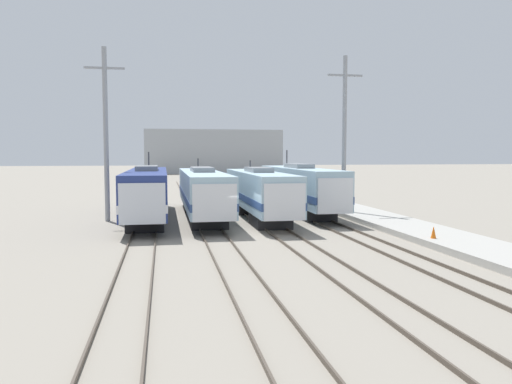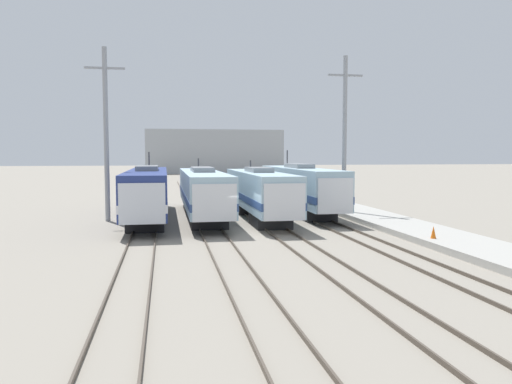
{
  "view_description": "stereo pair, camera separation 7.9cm",
  "coord_description": "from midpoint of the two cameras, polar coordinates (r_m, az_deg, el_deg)",
  "views": [
    {
      "loc": [
        -5.06,
        -30.6,
        4.96
      ],
      "look_at": [
        0.9,
        1.61,
        2.49
      ],
      "focal_mm": 35.0,
      "sensor_mm": 36.0,
      "label": 1
    },
    {
      "loc": [
        -4.99,
        -30.62,
        4.96
      ],
      "look_at": [
        0.9,
        1.61,
        2.49
      ],
      "focal_mm": 35.0,
      "sensor_mm": 36.0,
      "label": 2
    }
  ],
  "objects": [
    {
      "name": "locomotive_center_right",
      "position": [
        37.95,
        0.37,
        -0.08
      ],
      "size": [
        2.85,
        17.05,
        4.47
      ],
      "color": "#232326",
      "rests_on": "ground_plane"
    },
    {
      "name": "depot_building",
      "position": [
        134.35,
        -4.96,
        4.6
      ],
      "size": [
        35.55,
        12.53,
        11.37
      ],
      "color": "#9EA3A8",
      "rests_on": "ground_plane"
    },
    {
      "name": "locomotive_far_left",
      "position": [
        38.52,
        -12.37,
        -0.02
      ],
      "size": [
        2.92,
        19.79,
        5.18
      ],
      "color": "black",
      "rests_on": "ground_plane"
    },
    {
      "name": "platform",
      "position": [
        34.73,
        16.54,
        -3.77
      ],
      "size": [
        4.0,
        120.0,
        0.37
      ],
      "color": "#A8A59E",
      "rests_on": "ground_plane"
    },
    {
      "name": "traffic_cone",
      "position": [
        29.05,
        19.55,
        -4.35
      ],
      "size": [
        0.3,
        0.3,
        0.67
      ],
      "color": "orange",
      "rests_on": "platform"
    },
    {
      "name": "locomotive_center_left",
      "position": [
        39.14,
        -6.18,
        0.02
      ],
      "size": [
        2.94,
        20.0,
        4.62
      ],
      "color": "#232326",
      "rests_on": "ground_plane"
    },
    {
      "name": "rail_pair_far_right",
      "position": [
        33.01,
        9.75,
        -4.26
      ],
      "size": [
        1.51,
        120.0,
        0.15
      ],
      "color": "#4C4238",
      "rests_on": "ground_plane"
    },
    {
      "name": "rail_pair_center_right",
      "position": [
        31.81,
        2.6,
        -4.53
      ],
      "size": [
        1.51,
        120.0,
        0.15
      ],
      "color": "#4C4238",
      "rests_on": "ground_plane"
    },
    {
      "name": "rail_pair_far_left",
      "position": [
        31.02,
        -12.78,
        -4.86
      ],
      "size": [
        1.51,
        120.0,
        0.15
      ],
      "color": "#4C4238",
      "rests_on": "ground_plane"
    },
    {
      "name": "catenary_tower_right",
      "position": [
        40.93,
        10.0,
        6.55
      ],
      "size": [
        2.89,
        0.36,
        12.79
      ],
      "color": "gray",
      "rests_on": "ground_plane"
    },
    {
      "name": "locomotive_far_right",
      "position": [
        42.51,
        5.01,
        0.5
      ],
      "size": [
        2.77,
        18.91,
        5.37
      ],
      "color": "#232326",
      "rests_on": "ground_plane"
    },
    {
      "name": "rail_pair_center_left",
      "position": [
        31.13,
        -4.99,
        -4.73
      ],
      "size": [
        1.51,
        120.0,
        0.15
      ],
      "color": "#4C4238",
      "rests_on": "ground_plane"
    },
    {
      "name": "catenary_tower_left",
      "position": [
        38.59,
        -16.84,
        6.57
      ],
      "size": [
        2.89,
        0.36,
        12.79
      ],
      "color": "gray",
      "rests_on": "ground_plane"
    },
    {
      "name": "ground_plane",
      "position": [
        31.41,
        -1.15,
        -4.77
      ],
      "size": [
        400.0,
        400.0,
        0.0
      ],
      "primitive_type": "plane",
      "color": "gray"
    }
  ]
}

